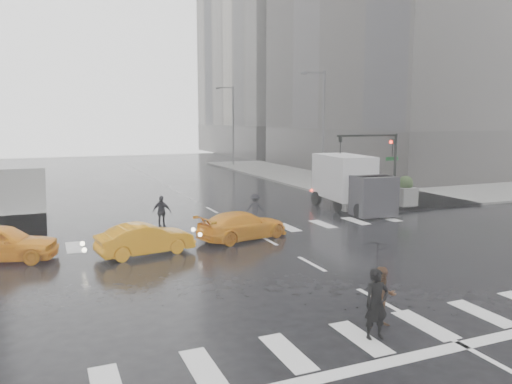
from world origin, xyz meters
name	(u,v)px	position (x,y,z in m)	size (l,w,h in m)	color
ground	(312,264)	(0.00, 0.00, 0.00)	(120.00, 120.00, 0.00)	black
sidewalk_ne	(413,182)	(19.50, 17.50, 0.07)	(35.00, 35.00, 0.15)	slate
building_ne_far	(300,49)	(29.00, 56.00, 16.27)	(26.05, 26.05, 36.00)	#ACA496
road_markings	(312,264)	(0.00, 0.00, 0.01)	(18.00, 48.00, 0.01)	silver
traffic_signal_pole	(381,156)	(9.01, 8.01, 3.22)	(4.45, 0.42, 4.50)	black
street_lamp_near	(322,124)	(10.87, 18.00, 4.95)	(2.15, 0.22, 9.00)	#59595B
street_lamp_far	(232,122)	(10.87, 38.00, 4.95)	(2.15, 0.22, 9.00)	#59595B
planter_west	(349,196)	(7.00, 8.20, 0.98)	(1.10, 1.10, 1.80)	slate
planter_mid	(378,194)	(9.00, 8.20, 0.98)	(1.10, 1.10, 1.80)	slate
planter_east	(405,192)	(11.00, 8.20, 0.98)	(1.10, 1.10, 1.80)	slate
pedestrian_black	(377,276)	(-1.67, -6.16, 1.59)	(1.03, 1.04, 2.43)	black
pedestrian_brown	(382,297)	(-1.10, -5.64, 0.79)	(0.77, 0.60, 1.59)	#462A19
pedestrian_far_a	(162,212)	(-3.74, 8.38, 0.80)	(0.93, 0.57, 1.59)	black
pedestrian_far_b	(255,208)	(0.98, 7.74, 0.75)	(0.97, 0.54, 1.51)	black
taxi_front	(0,243)	(-10.63, 4.92, 0.70)	(1.66, 4.13, 1.41)	#FF9B0D
taxi_mid	(145,239)	(-5.42, 3.72, 0.62)	(1.32, 3.79, 1.25)	#FF9B0D
taxi_rear	(243,225)	(-0.93, 4.62, 0.62)	(1.74, 3.78, 1.24)	#FF9B0D
box_truck	(351,182)	(7.50, 8.76, 1.70)	(2.25, 6.01, 3.19)	silver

